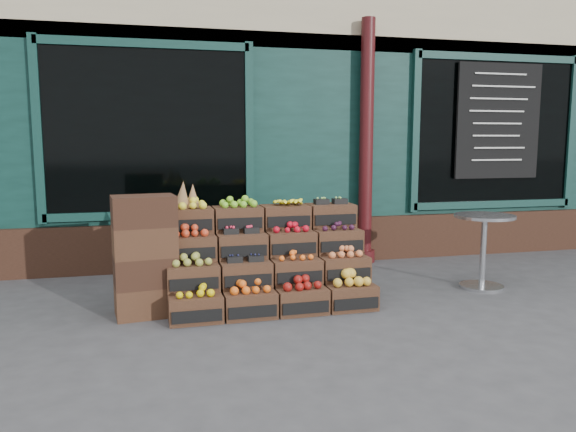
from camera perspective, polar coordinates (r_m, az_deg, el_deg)
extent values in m
plane|color=#3E3E41|center=(5.46, 3.85, -9.78)|extent=(60.00, 60.00, 0.00)
cube|color=#0E312B|center=(10.31, -5.02, 11.95)|extent=(12.00, 6.00, 4.80)
cube|color=#0E312B|center=(7.38, -1.38, 6.64)|extent=(12.00, 0.12, 3.00)
cube|color=#321D14|center=(7.44, -1.24, -2.65)|extent=(12.00, 0.18, 0.60)
cube|color=black|center=(7.14, -14.04, 8.38)|extent=(2.40, 0.06, 2.00)
cube|color=black|center=(8.60, 20.24, 8.00)|extent=(2.40, 0.06, 2.00)
cylinder|color=#3D0E10|center=(7.55, 7.96, 7.36)|extent=(0.18, 0.18, 3.20)
cube|color=black|center=(8.54, 20.59, 8.99)|extent=(1.30, 0.04, 1.60)
cube|color=#43291A|center=(5.25, -9.39, -9.21)|extent=(0.49, 0.34, 0.24)
cube|color=black|center=(5.09, -9.19, -10.05)|extent=(0.44, 0.02, 0.11)
cube|color=#DCBE08|center=(5.21, -9.43, -7.53)|extent=(0.39, 0.26, 0.08)
cube|color=#43291A|center=(5.32, -3.94, -8.91)|extent=(0.49, 0.34, 0.24)
cube|color=black|center=(5.16, -3.56, -9.72)|extent=(0.44, 0.02, 0.11)
cube|color=#E35B15|center=(5.27, -3.96, -7.21)|extent=(0.39, 0.26, 0.09)
cube|color=#43291A|center=(5.43, 1.32, -8.54)|extent=(0.49, 0.34, 0.24)
cube|color=black|center=(5.27, 1.86, -9.32)|extent=(0.44, 0.02, 0.11)
cube|color=maroon|center=(5.39, 1.33, -6.84)|extent=(0.39, 0.26, 0.09)
cube|color=#43291A|center=(5.58, 6.33, -8.12)|extent=(0.49, 0.34, 0.24)
cube|color=black|center=(5.43, 7.00, -8.86)|extent=(0.44, 0.02, 0.11)
cube|color=gold|center=(5.54, 6.35, -6.36)|extent=(0.39, 0.26, 0.11)
cube|color=#43291A|center=(5.39, -9.65, -6.13)|extent=(0.49, 0.34, 0.24)
cube|color=black|center=(5.22, -9.47, -6.85)|extent=(0.44, 0.02, 0.11)
cube|color=olive|center=(5.35, -9.69, -4.45)|extent=(0.39, 0.26, 0.08)
cube|color=#43291A|center=(5.45, -4.37, -5.87)|extent=(0.49, 0.34, 0.24)
cube|color=black|center=(5.29, -4.01, -6.57)|extent=(0.44, 0.02, 0.11)
cube|color=#1E204A|center=(5.42, -4.38, -4.49)|extent=(0.39, 0.26, 0.03)
cube|color=#43291A|center=(5.56, 0.75, -5.58)|extent=(0.49, 0.34, 0.24)
cube|color=black|center=(5.40, 1.25, -6.25)|extent=(0.44, 0.02, 0.11)
cube|color=orange|center=(5.52, 0.75, -4.03)|extent=(0.39, 0.26, 0.07)
cube|color=#43291A|center=(5.71, 5.63, -5.26)|extent=(0.49, 0.34, 0.24)
cube|color=black|center=(5.55, 6.26, -5.90)|extent=(0.44, 0.02, 0.11)
cube|color=#D9713F|center=(5.67, 5.65, -3.69)|extent=(0.39, 0.26, 0.08)
cube|color=#43291A|center=(5.53, -9.90, -3.20)|extent=(0.49, 0.34, 0.24)
cube|color=black|center=(5.36, -9.73, -3.81)|extent=(0.44, 0.02, 0.11)
cube|color=red|center=(5.50, -9.94, -1.55)|extent=(0.39, 0.26, 0.08)
cube|color=#43291A|center=(5.60, -4.77, -2.99)|extent=(0.49, 0.34, 0.24)
cube|color=black|center=(5.43, -4.44, -3.58)|extent=(0.44, 0.02, 0.11)
cube|color=#D62743|center=(5.57, -4.79, -1.60)|extent=(0.39, 0.26, 0.03)
cube|color=#43291A|center=(5.70, 0.21, -2.76)|extent=(0.49, 0.34, 0.24)
cube|color=black|center=(5.54, 0.68, -3.33)|extent=(0.44, 0.02, 0.11)
cube|color=#B70C1C|center=(5.67, 0.21, -1.21)|extent=(0.39, 0.26, 0.07)
cube|color=#43291A|center=(5.85, 4.96, -2.52)|extent=(0.49, 0.34, 0.24)
cube|color=black|center=(5.69, 5.56, -3.07)|extent=(0.44, 0.02, 0.11)
cube|color=#321128|center=(5.82, 4.98, -1.06)|extent=(0.39, 0.26, 0.06)
cube|color=#43291A|center=(5.69, -10.13, -0.43)|extent=(0.49, 0.34, 0.24)
cube|color=black|center=(5.52, -9.97, -0.94)|extent=(0.44, 0.02, 0.11)
cube|color=yellow|center=(5.67, -10.17, 1.18)|extent=(0.39, 0.26, 0.08)
cube|color=#43291A|center=(5.75, -5.15, -0.26)|extent=(0.49, 0.34, 0.24)
cube|color=black|center=(5.58, -4.84, -0.75)|extent=(0.44, 0.02, 0.11)
cube|color=#73BD26|center=(5.73, -5.17, 1.34)|extent=(0.39, 0.26, 0.08)
cube|color=#43291A|center=(5.86, -0.31, -0.08)|extent=(0.49, 0.34, 0.24)
cube|color=black|center=(5.69, 0.14, -0.56)|extent=(0.44, 0.02, 0.11)
cube|color=yellow|center=(5.84, -0.31, 1.45)|extent=(0.39, 0.26, 0.07)
cube|color=#43291A|center=(6.00, 4.34, 0.08)|extent=(0.49, 0.34, 0.24)
cube|color=black|center=(5.84, 4.90, -0.38)|extent=(0.44, 0.02, 0.11)
cube|color=#94D161|center=(5.98, 4.35, 1.36)|extent=(0.39, 0.26, 0.03)
cube|color=#321D14|center=(5.56, -1.77, -8.15)|extent=(1.99, 0.36, 0.24)
cube|color=#321D14|center=(5.72, -2.24, -6.44)|extent=(1.99, 0.36, 0.48)
cube|color=#321D14|center=(5.89, -2.68, -4.83)|extent=(1.99, 0.36, 0.72)
cone|color=olive|center=(5.66, -10.66, 2.16)|extent=(0.17, 0.17, 0.28)
cone|color=olive|center=(5.71, -9.65, 2.04)|extent=(0.15, 0.15, 0.24)
cube|color=#43291A|center=(5.51, -14.16, -8.30)|extent=(0.61, 0.46, 0.28)
cube|color=#321D14|center=(5.44, -14.26, -5.43)|extent=(0.61, 0.46, 0.28)
cube|color=#43291A|center=(5.39, -14.36, -2.49)|extent=(0.61, 0.46, 0.28)
cube|color=#321D14|center=(5.34, -14.46, 0.50)|extent=(0.61, 0.46, 0.28)
cylinder|color=#BABCC1|center=(6.68, 19.05, -6.77)|extent=(0.48, 0.48, 0.03)
cylinder|color=#BABCC1|center=(6.60, 19.19, -3.51)|extent=(0.07, 0.07, 0.79)
cylinder|color=#BABCC1|center=(6.53, 19.35, -0.02)|extent=(0.66, 0.66, 0.03)
imported|color=#13451A|center=(7.69, -15.34, 1.88)|extent=(0.74, 0.58, 1.79)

